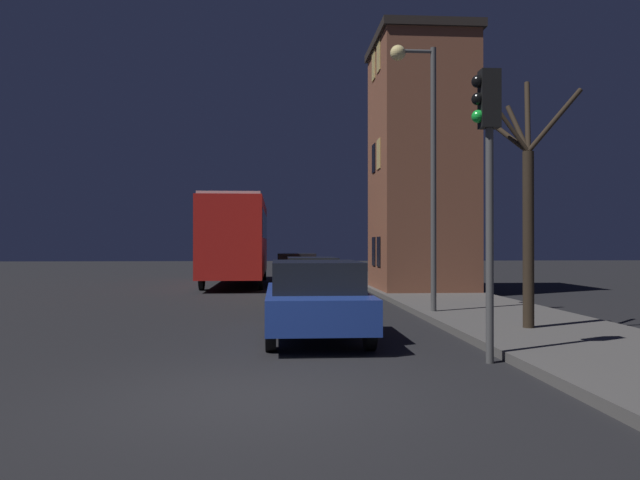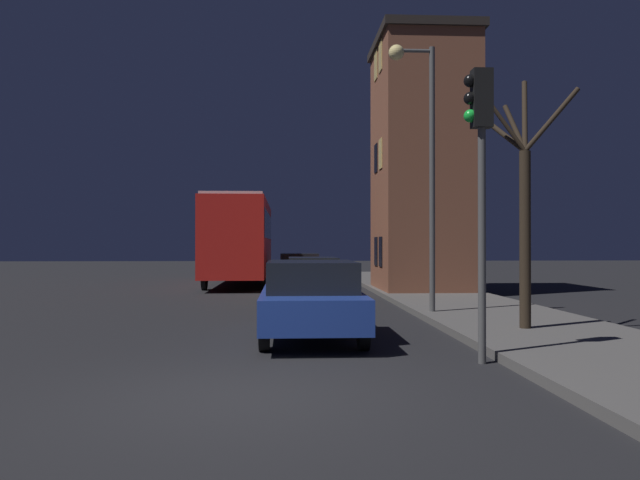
# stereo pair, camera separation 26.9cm
# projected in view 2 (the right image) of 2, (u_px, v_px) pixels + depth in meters

# --- Properties ---
(ground_plane) EXTENTS (120.00, 120.00, 0.00)m
(ground_plane) POSITION_uv_depth(u_px,v_px,m) (244.00, 395.00, 7.56)
(ground_plane) COLOR black
(brick_building) EXTENTS (3.60, 4.69, 9.47)m
(brick_building) POSITION_uv_depth(u_px,v_px,m) (423.00, 163.00, 23.51)
(brick_building) COLOR brown
(brick_building) RESTS_ON sidewalk
(streetlamp) EXTENTS (1.16, 0.39, 6.65)m
(streetlamp) POSITION_uv_depth(u_px,v_px,m) (421.00, 136.00, 15.55)
(streetlamp) COLOR #4C4C4C
(streetlamp) RESTS_ON sidewalk
(traffic_light) EXTENTS (0.43, 0.24, 4.52)m
(traffic_light) POSITION_uv_depth(u_px,v_px,m) (480.00, 153.00, 9.57)
(traffic_light) COLOR #4C4C4C
(traffic_light) RESTS_ON ground
(bare_tree) EXTENTS (1.93, 0.91, 5.14)m
(bare_tree) POSITION_uv_depth(u_px,v_px,m) (525.00, 206.00, 12.53)
(bare_tree) COLOR #2D2319
(bare_tree) RESTS_ON sidewalk
(bus) EXTENTS (2.54, 10.89, 3.82)m
(bus) POSITION_uv_depth(u_px,v_px,m) (240.00, 235.00, 28.39)
(bus) COLOR red
(bus) RESTS_ON ground
(car_near_lane) EXTENTS (1.88, 4.74, 1.50)m
(car_near_lane) POSITION_uv_depth(u_px,v_px,m) (311.00, 297.00, 12.17)
(car_near_lane) COLOR navy
(car_near_lane) RESTS_ON ground
(car_mid_lane) EXTENTS (1.74, 4.71, 1.41)m
(car_mid_lane) POSITION_uv_depth(u_px,v_px,m) (313.00, 277.00, 20.10)
(car_mid_lane) COLOR olive
(car_mid_lane) RESTS_ON ground
(car_far_lane) EXTENTS (1.86, 4.62, 1.43)m
(car_far_lane) POSITION_uv_depth(u_px,v_px,m) (299.00, 268.00, 27.58)
(car_far_lane) COLOR #B21E19
(car_far_lane) RESTS_ON ground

